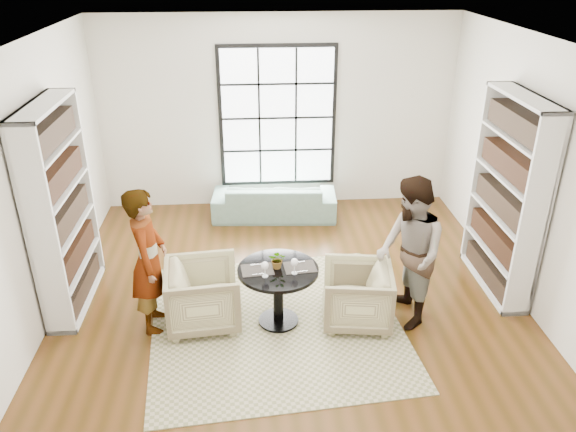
{
  "coord_description": "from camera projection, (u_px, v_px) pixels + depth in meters",
  "views": [
    {
      "loc": [
        -0.43,
        -5.52,
        3.86
      ],
      "look_at": [
        -0.02,
        0.4,
        0.99
      ],
      "focal_mm": 35.0,
      "sensor_mm": 36.0,
      "label": 1
    }
  ],
  "objects": [
    {
      "name": "ground",
      "position": [
        292.0,
        305.0,
        6.67
      ],
      "size": [
        6.0,
        6.0,
        0.0
      ],
      "primitive_type": "plane",
      "color": "#563214"
    },
    {
      "name": "room_shell",
      "position": [
        289.0,
        190.0,
        6.61
      ],
      "size": [
        6.0,
        6.01,
        6.0
      ],
      "color": "silver",
      "rests_on": "ground"
    },
    {
      "name": "rug",
      "position": [
        276.0,
        323.0,
        6.35
      ],
      "size": [
        3.0,
        3.0,
        0.01
      ],
      "primitive_type": "cube",
      "rotation": [
        0.0,
        0.0,
        0.09
      ],
      "color": "tan",
      "rests_on": "ground"
    },
    {
      "name": "pedestal_table",
      "position": [
        278.0,
        284.0,
        6.15
      ],
      "size": [
        0.88,
        0.88,
        0.71
      ],
      "rotation": [
        0.0,
        0.0,
        0.1
      ],
      "color": "black",
      "rests_on": "ground"
    },
    {
      "name": "sofa",
      "position": [
        274.0,
        200.0,
        8.74
      ],
      "size": [
        1.94,
        0.86,
        0.55
      ],
      "primitive_type": "imported",
      "rotation": [
        0.0,
        0.0,
        3.08
      ],
      "color": "slate",
      "rests_on": "ground"
    },
    {
      "name": "armchair_left",
      "position": [
        203.0,
        295.0,
        6.21
      ],
      "size": [
        0.88,
        0.86,
        0.74
      ],
      "primitive_type": "imported",
      "rotation": [
        0.0,
        0.0,
        1.67
      ],
      "color": "tan",
      "rests_on": "ground"
    },
    {
      "name": "armchair_right",
      "position": [
        357.0,
        295.0,
        6.24
      ],
      "size": [
        0.85,
        0.83,
        0.69
      ],
      "primitive_type": "imported",
      "rotation": [
        0.0,
        0.0,
        -1.71
      ],
      "color": "#BDAF87",
      "rests_on": "ground"
    },
    {
      "name": "person_left",
      "position": [
        149.0,
        261.0,
        5.97
      ],
      "size": [
        0.4,
        0.61,
        1.66
      ],
      "primitive_type": "imported",
      "rotation": [
        0.0,
        0.0,
        1.58
      ],
      "color": "gray",
      "rests_on": "ground"
    },
    {
      "name": "person_right",
      "position": [
        410.0,
        254.0,
        6.05
      ],
      "size": [
        0.72,
        0.89,
        1.72
      ],
      "primitive_type": "imported",
      "rotation": [
        0.0,
        0.0,
        -1.49
      ],
      "color": "gray",
      "rests_on": "ground"
    },
    {
      "name": "placemat_left",
      "position": [
        257.0,
        270.0,
        6.03
      ],
      "size": [
        0.36,
        0.29,
        0.01
      ],
      "primitive_type": "cube",
      "rotation": [
        0.0,
        0.0,
        0.1
      ],
      "color": "black",
      "rests_on": "pedestal_table"
    },
    {
      "name": "placemat_right",
      "position": [
        300.0,
        267.0,
        6.09
      ],
      "size": [
        0.36,
        0.29,
        0.01
      ],
      "primitive_type": "cube",
      "rotation": [
        0.0,
        0.0,
        0.1
      ],
      "color": "black",
      "rests_on": "pedestal_table"
    },
    {
      "name": "cutlery_left",
      "position": [
        257.0,
        269.0,
        6.03
      ],
      "size": [
        0.16,
        0.23,
        0.01
      ],
      "primitive_type": null,
      "rotation": [
        0.0,
        0.0,
        0.1
      ],
      "color": "silver",
      "rests_on": "placemat_left"
    },
    {
      "name": "cutlery_right",
      "position": [
        300.0,
        267.0,
        6.08
      ],
      "size": [
        0.16,
        0.23,
        0.01
      ],
      "primitive_type": null,
      "rotation": [
        0.0,
        0.0,
        0.1
      ],
      "color": "silver",
      "rests_on": "placemat_right"
    },
    {
      "name": "wine_glass_left",
      "position": [
        265.0,
        266.0,
        5.86
      ],
      "size": [
        0.08,
        0.08,
        0.18
      ],
      "color": "silver",
      "rests_on": "pedestal_table"
    },
    {
      "name": "wine_glass_right",
      "position": [
        294.0,
        263.0,
        5.92
      ],
      "size": [
        0.08,
        0.08,
        0.18
      ],
      "color": "silver",
      "rests_on": "pedestal_table"
    },
    {
      "name": "flower_centerpiece",
      "position": [
        278.0,
        259.0,
        6.04
      ],
      "size": [
        0.21,
        0.19,
        0.21
      ],
      "primitive_type": "imported",
      "rotation": [
        0.0,
        0.0,
        -0.19
      ],
      "color": "gray",
      "rests_on": "pedestal_table"
    }
  ]
}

